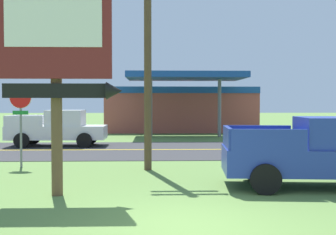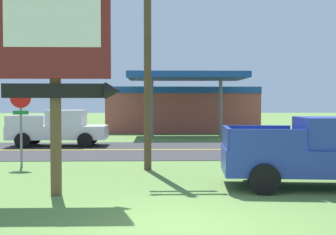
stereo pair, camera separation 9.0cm
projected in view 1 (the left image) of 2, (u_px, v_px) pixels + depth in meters
name	position (u px, v px, depth m)	size (l,w,h in m)	color
ground_plane	(182.00, 227.00, 8.00)	(180.00, 180.00, 0.00)	#5B7F3D
road_asphalt	(165.00, 150.00, 20.98)	(140.00, 8.00, 0.02)	#333335
road_centre_line	(165.00, 150.00, 20.98)	(126.00, 0.20, 0.01)	gold
motel_sign	(57.00, 52.00, 10.45)	(3.10, 0.54, 5.53)	brown
stop_sign	(21.00, 112.00, 15.29)	(0.80, 0.08, 2.95)	slate
utility_pole	(148.00, 34.00, 14.61)	(1.99, 0.26, 8.87)	brown
gas_station	(180.00, 108.00, 34.84)	(12.00, 11.50, 4.40)	#A84C42
pickup_blue_parked_on_lawn	(320.00, 153.00, 11.66)	(5.35, 2.59, 1.96)	#233893
pickup_white_on_road	(59.00, 129.00, 22.76)	(5.20, 2.24, 1.96)	silver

